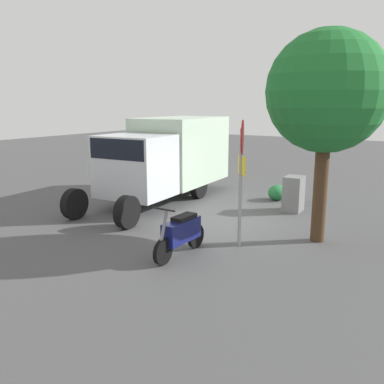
{
  "coord_description": "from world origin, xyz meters",
  "views": [
    {
      "loc": [
        9.92,
        5.0,
        3.3
      ],
      "look_at": [
        0.6,
        -0.96,
        0.91
      ],
      "focal_mm": 38.49,
      "sensor_mm": 36.0,
      "label": 1
    }
  ],
  "objects_px": {
    "box_truck_near": "(167,154)",
    "utility_cabinet": "(294,194)",
    "motorcycle": "(181,233)",
    "street_tree": "(327,93)",
    "stop_sign": "(241,164)",
    "bike_rack_hoop": "(319,203)"
  },
  "relations": [
    {
      "from": "box_truck_near",
      "to": "utility_cabinet",
      "type": "height_order",
      "value": "box_truck_near"
    },
    {
      "from": "box_truck_near",
      "to": "bike_rack_hoop",
      "type": "height_order",
      "value": "box_truck_near"
    },
    {
      "from": "stop_sign",
      "to": "utility_cabinet",
      "type": "relative_size",
      "value": 2.68
    },
    {
      "from": "motorcycle",
      "to": "bike_rack_hoop",
      "type": "height_order",
      "value": "motorcycle"
    },
    {
      "from": "box_truck_near",
      "to": "motorcycle",
      "type": "bearing_deg",
      "value": 35.18
    },
    {
      "from": "stop_sign",
      "to": "street_tree",
      "type": "bearing_deg",
      "value": 134.01
    },
    {
      "from": "stop_sign",
      "to": "bike_rack_hoop",
      "type": "relative_size",
      "value": 3.46
    },
    {
      "from": "street_tree",
      "to": "bike_rack_hoop",
      "type": "height_order",
      "value": "street_tree"
    },
    {
      "from": "motorcycle",
      "to": "stop_sign",
      "type": "relative_size",
      "value": 0.62
    },
    {
      "from": "utility_cabinet",
      "to": "stop_sign",
      "type": "bearing_deg",
      "value": 0.39
    },
    {
      "from": "stop_sign",
      "to": "street_tree",
      "type": "relative_size",
      "value": 0.59
    },
    {
      "from": "street_tree",
      "to": "bike_rack_hoop",
      "type": "xyz_separation_m",
      "value": [
        -3.93,
        -1.04,
        -3.53
      ]
    },
    {
      "from": "motorcycle",
      "to": "street_tree",
      "type": "bearing_deg",
      "value": 139.96
    },
    {
      "from": "box_truck_near",
      "to": "stop_sign",
      "type": "relative_size",
      "value": 2.35
    },
    {
      "from": "utility_cabinet",
      "to": "street_tree",
      "type": "bearing_deg",
      "value": 30.84
    },
    {
      "from": "street_tree",
      "to": "bike_rack_hoop",
      "type": "bearing_deg",
      "value": -165.13
    },
    {
      "from": "box_truck_near",
      "to": "motorcycle",
      "type": "height_order",
      "value": "box_truck_near"
    },
    {
      "from": "box_truck_near",
      "to": "utility_cabinet",
      "type": "distance_m",
      "value": 4.51
    },
    {
      "from": "street_tree",
      "to": "utility_cabinet",
      "type": "height_order",
      "value": "street_tree"
    },
    {
      "from": "box_truck_near",
      "to": "street_tree",
      "type": "xyz_separation_m",
      "value": [
        1.75,
        5.79,
        1.97
      ]
    },
    {
      "from": "motorcycle",
      "to": "street_tree",
      "type": "relative_size",
      "value": 0.37
    },
    {
      "from": "stop_sign",
      "to": "street_tree",
      "type": "xyz_separation_m",
      "value": [
        -1.38,
        1.43,
        1.57
      ]
    }
  ]
}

